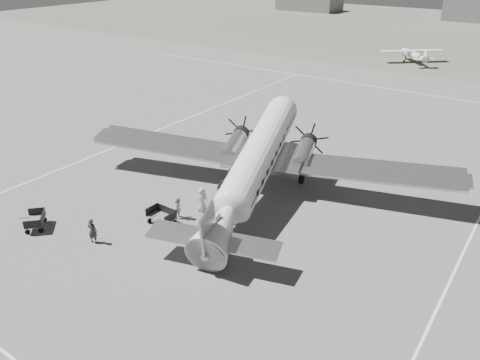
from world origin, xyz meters
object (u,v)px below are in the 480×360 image
at_px(shed_secondary, 309,3).
at_px(baggage_cart_far, 35,221).
at_px(ground_crew, 92,231).
at_px(light_plane_left, 413,56).
at_px(baggage_cart_near, 161,217).
at_px(dc3_airliner, 256,163).
at_px(passenger, 202,199).
at_px(ramp_agent, 179,207).

height_order(shed_secondary, baggage_cart_far, shed_secondary).
xyz_separation_m(baggage_cart_far, ground_crew, (4.43, 1.05, 0.31)).
bearing_deg(shed_secondary, light_plane_left, -49.73).
distance_m(light_plane_left, baggage_cart_near, 59.80).
xyz_separation_m(shed_secondary, baggage_cart_far, (43.56, -121.90, -1.49)).
xyz_separation_m(shed_secondary, light_plane_left, (48.34, -57.06, -0.92)).
xyz_separation_m(dc3_airliner, light_plane_left, (-4.61, 53.10, -1.65)).
distance_m(baggage_cart_far, passenger, 10.91).
relative_size(shed_secondary, passenger, 10.20).
distance_m(light_plane_left, ramp_agent, 58.57).
xyz_separation_m(baggage_cart_near, baggage_cart_far, (-6.34, -5.06, -0.02)).
bearing_deg(light_plane_left, ramp_agent, -129.91).
bearing_deg(ramp_agent, shed_secondary, 24.43).
height_order(light_plane_left, passenger, light_plane_left).
bearing_deg(ground_crew, light_plane_left, -111.99).
relative_size(baggage_cart_near, passenger, 1.07).
bearing_deg(dc3_airliner, shed_secondary, 99.09).
xyz_separation_m(baggage_cart_near, ground_crew, (-1.91, -4.01, 0.29)).
xyz_separation_m(ground_crew, passenger, (3.03, 6.90, 0.06)).
height_order(baggage_cart_far, passenger, passenger).
relative_size(dc3_airliner, passenger, 16.22).
height_order(light_plane_left, ramp_agent, light_plane_left).
bearing_deg(dc3_airliner, baggage_cart_far, -145.23).
bearing_deg(shed_secondary, dc3_airliner, -64.33).
bearing_deg(shed_secondary, baggage_cart_near, -66.87).
bearing_deg(light_plane_left, baggage_cart_far, -136.11).
height_order(baggage_cart_near, ground_crew, ground_crew).
bearing_deg(baggage_cart_near, light_plane_left, 92.89).
xyz_separation_m(shed_secondary, ramp_agent, (50.37, -115.59, -1.20)).
bearing_deg(baggage_cart_near, shed_secondary, 114.52).
distance_m(dc3_airliner, baggage_cart_near, 7.65).
height_order(shed_secondary, light_plane_left, shed_secondary).
bearing_deg(ground_crew, passenger, -135.38).
distance_m(ground_crew, ramp_agent, 5.76).
height_order(baggage_cart_near, ramp_agent, ramp_agent).
height_order(shed_secondary, ramp_agent, shed_secondary).
height_order(shed_secondary, passenger, shed_secondary).
bearing_deg(baggage_cart_far, passenger, 90.06).
relative_size(ramp_agent, passenger, 0.91).
bearing_deg(baggage_cart_near, passenger, 70.26).
height_order(dc3_airliner, ramp_agent, dc3_airliner).
bearing_deg(dc3_airliner, passenger, -133.56).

